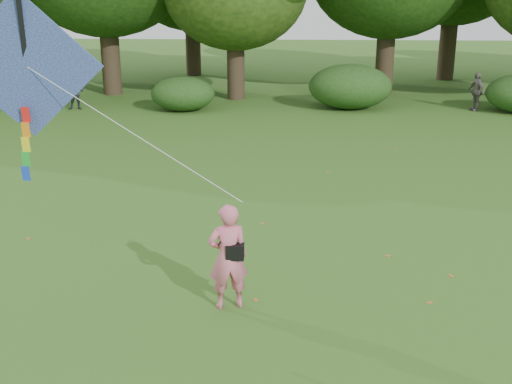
{
  "coord_description": "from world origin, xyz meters",
  "views": [
    {
      "loc": [
        0.29,
        -9.33,
        5.3
      ],
      "look_at": [
        -0.24,
        2.0,
        1.5
      ],
      "focal_mm": 45.0,
      "sensor_mm": 36.0,
      "label": 1
    }
  ],
  "objects_px": {
    "man_kite_flyer": "(228,257)",
    "bystander_left": "(76,92)",
    "flying_kite": "(26,69)",
    "bystander_right": "(476,92)"
  },
  "relations": [
    {
      "from": "bystander_right",
      "to": "flying_kite",
      "type": "distance_m",
      "value": 20.83
    },
    {
      "from": "bystander_left",
      "to": "bystander_right",
      "type": "distance_m",
      "value": 16.77
    },
    {
      "from": "bystander_left",
      "to": "flying_kite",
      "type": "height_order",
      "value": "flying_kite"
    },
    {
      "from": "man_kite_flyer",
      "to": "bystander_left",
      "type": "bearing_deg",
      "value": -80.02
    },
    {
      "from": "bystander_left",
      "to": "flying_kite",
      "type": "relative_size",
      "value": 0.31
    },
    {
      "from": "bystander_right",
      "to": "bystander_left",
      "type": "bearing_deg",
      "value": -109.63
    },
    {
      "from": "man_kite_flyer",
      "to": "flying_kite",
      "type": "bearing_deg",
      "value": -28.25
    },
    {
      "from": "flying_kite",
      "to": "bystander_left",
      "type": "bearing_deg",
      "value": 105.87
    },
    {
      "from": "bystander_left",
      "to": "bystander_right",
      "type": "height_order",
      "value": "bystander_right"
    },
    {
      "from": "bystander_left",
      "to": "flying_kite",
      "type": "bearing_deg",
      "value": -83.56
    }
  ]
}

